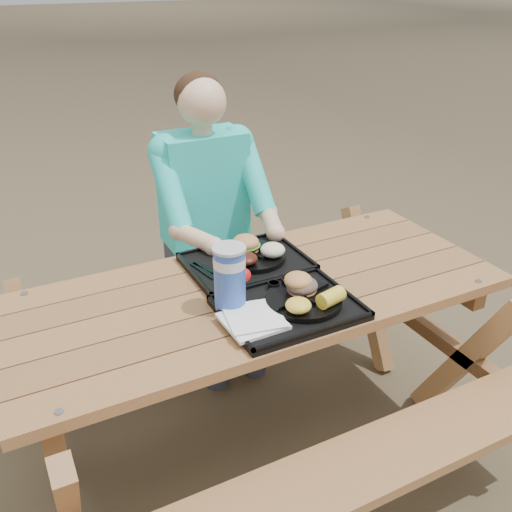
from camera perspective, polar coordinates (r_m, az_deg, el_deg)
name	(u,v)px	position (r m, az deg, el deg)	size (l,w,h in m)	color
ground	(256,441)	(2.53, 0.00, -18.04)	(60.00, 60.00, 0.00)	#999999
picnic_table	(256,371)	(2.27, 0.00, -11.38)	(1.80, 1.49, 0.75)	#999999
tray_near	(289,309)	(1.93, 3.28, -5.29)	(0.45, 0.35, 0.02)	black
tray_far	(247,264)	(2.20, -0.96, -0.77)	(0.45, 0.35, 0.02)	black
plate_near	(304,300)	(1.94, 4.78, -4.45)	(0.26, 0.26, 0.02)	black
plate_far	(252,256)	(2.21, -0.38, -0.03)	(0.26, 0.26, 0.02)	black
napkin_stack	(253,320)	(1.83, -0.33, -6.41)	(0.18, 0.18, 0.02)	white
soda_cup	(230,279)	(1.87, -2.64, -2.29)	(0.10, 0.10, 0.21)	#1741AE
condiment_bbq	(274,286)	(2.01, 1.81, -2.97)	(0.04, 0.04, 0.03)	black
condiment_mustard	(289,282)	(2.03, 3.30, -2.65)	(0.05, 0.05, 0.03)	yellow
sandwich	(302,278)	(1.94, 4.66, -2.17)	(0.10, 0.10, 0.11)	#D28B4A
mac_cheese	(298,305)	(1.85, 4.25, -4.94)	(0.09, 0.09, 0.04)	yellow
corn_cob	(331,297)	(1.89, 7.51, -4.13)	(0.09, 0.09, 0.05)	yellow
cutlery_far	(207,269)	(2.15, -4.92, -1.25)	(0.03, 0.15, 0.01)	black
burger	(245,239)	(2.22, -1.06, 1.70)	(0.11, 0.11, 0.10)	#D58A4B
baked_beans	(246,259)	(2.13, -1.04, -0.27)	(0.09, 0.09, 0.04)	#45180D
potato_salad	(273,250)	(2.18, 1.68, 0.61)	(0.10, 0.10, 0.05)	white
diner	(207,235)	(2.73, -4.94, 2.11)	(0.48, 0.84, 1.28)	teal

